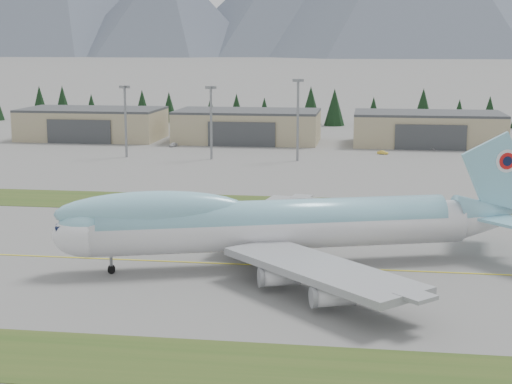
% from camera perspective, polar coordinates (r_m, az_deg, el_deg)
% --- Properties ---
extents(ground, '(7000.00, 7000.00, 0.00)m').
position_cam_1_polar(ground, '(119.97, -4.52, -5.14)').
color(ground, slate).
rests_on(ground, ground).
extents(grass_strip_near, '(400.00, 14.00, 0.08)m').
position_cam_1_polar(grass_strip_near, '(85.35, -10.25, -11.99)').
color(grass_strip_near, '#304B1B').
rests_on(grass_strip_near, ground).
extents(grass_strip_far, '(400.00, 18.00, 0.08)m').
position_cam_1_polar(grass_strip_far, '(162.92, -1.05, -0.88)').
color(grass_strip_far, '#304B1B').
rests_on(grass_strip_far, ground).
extents(taxiway_line_main, '(400.00, 0.40, 0.02)m').
position_cam_1_polar(taxiway_line_main, '(119.97, -4.52, -5.14)').
color(taxiway_line_main, yellow).
rests_on(taxiway_line_main, ground).
extents(boeing_747_freighter, '(73.88, 61.08, 19.54)m').
position_cam_1_polar(boeing_747_freighter, '(116.56, 1.47, -2.31)').
color(boeing_747_freighter, white).
rests_on(boeing_747_freighter, ground).
extents(hangar_left, '(48.00, 26.60, 10.80)m').
position_cam_1_polar(hangar_left, '(280.68, -11.81, 4.89)').
color(hangar_left, tan).
rests_on(hangar_left, ground).
extents(hangar_center, '(48.00, 26.60, 10.80)m').
position_cam_1_polar(hangar_center, '(266.96, -0.61, 4.82)').
color(hangar_center, tan).
rests_on(hangar_center, ground).
extents(hangar_right, '(48.00, 26.60, 10.80)m').
position_cam_1_polar(hangar_right, '(264.53, 12.39, 4.52)').
color(hangar_right, tan).
rests_on(hangar_right, ground).
extents(floodlight_masts, '(204.88, 6.81, 24.54)m').
position_cam_1_polar(floodlight_masts, '(223.29, 2.45, 6.34)').
color(floodlight_masts, gray).
rests_on(floodlight_masts, ground).
extents(service_vehicle_a, '(2.37, 4.18, 1.34)m').
position_cam_1_polar(service_vehicle_a, '(256.24, -6.04, 3.31)').
color(service_vehicle_a, silver).
rests_on(service_vehicle_a, ground).
extents(service_vehicle_b, '(3.56, 2.40, 1.11)m').
position_cam_1_polar(service_vehicle_b, '(239.92, 9.20, 2.73)').
color(service_vehicle_b, gold).
rests_on(service_vehicle_b, ground).
extents(service_vehicle_c, '(2.89, 5.03, 1.37)m').
position_cam_1_polar(service_vehicle_c, '(254.00, 12.76, 3.04)').
color(service_vehicle_c, '#A6A6AA').
rests_on(service_vehicle_c, ground).
extents(conifer_belt, '(276.19, 15.00, 15.95)m').
position_cam_1_polar(conifer_belt, '(324.99, 4.44, 6.13)').
color(conifer_belt, black).
rests_on(conifer_belt, ground).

